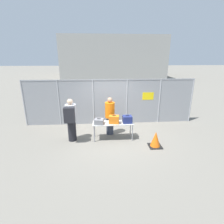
% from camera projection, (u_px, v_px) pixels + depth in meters
% --- Properties ---
extents(ground_plane, '(120.00, 120.00, 0.00)m').
position_uv_depth(ground_plane, '(113.00, 137.00, 7.91)').
color(ground_plane, slate).
extents(fence_section, '(8.89, 0.07, 2.39)m').
position_uv_depth(fence_section, '(110.00, 101.00, 9.16)').
color(fence_section, '#9EA0A5').
rests_on(fence_section, ground_plane).
extents(inspection_table, '(1.75, 0.62, 0.76)m').
position_uv_depth(inspection_table, '(113.00, 124.00, 7.55)').
color(inspection_table, '#B2B2AD').
rests_on(inspection_table, ground_plane).
extents(suitcase_grey, '(0.42, 0.39, 0.24)m').
position_uv_depth(suitcase_grey, '(99.00, 121.00, 7.38)').
color(suitcase_grey, slate).
rests_on(suitcase_grey, inspection_table).
extents(suitcase_orange, '(0.46, 0.35, 0.36)m').
position_uv_depth(suitcase_orange, '(114.00, 119.00, 7.43)').
color(suitcase_orange, orange).
rests_on(suitcase_orange, inspection_table).
extents(suitcase_navy, '(0.40, 0.35, 0.33)m').
position_uv_depth(suitcase_navy, '(127.00, 119.00, 7.50)').
color(suitcase_navy, navy).
rests_on(suitcase_navy, inspection_table).
extents(traveler_hooded, '(0.46, 0.71, 1.85)m').
position_uv_depth(traveler_hooded, '(71.00, 119.00, 7.25)').
color(traveler_hooded, black).
rests_on(traveler_hooded, ground_plane).
extents(security_worker_near, '(0.43, 0.43, 1.76)m').
position_uv_depth(security_worker_near, '(110.00, 116.00, 7.97)').
color(security_worker_near, '#383D4C').
rests_on(security_worker_near, ground_plane).
extents(utility_trailer, '(3.28, 2.00, 0.77)m').
position_uv_depth(utility_trailer, '(134.00, 105.00, 11.35)').
color(utility_trailer, white).
rests_on(utility_trailer, ground_plane).
extents(distant_hangar, '(15.54, 13.93, 6.32)m').
position_uv_depth(distant_hangar, '(111.00, 58.00, 30.95)').
color(distant_hangar, '#999993').
rests_on(distant_hangar, ground_plane).
extents(traffic_cone, '(0.52, 0.52, 0.65)m').
position_uv_depth(traffic_cone, '(155.00, 140.00, 7.00)').
color(traffic_cone, black).
rests_on(traffic_cone, ground_plane).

